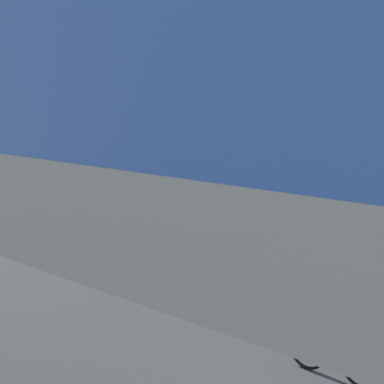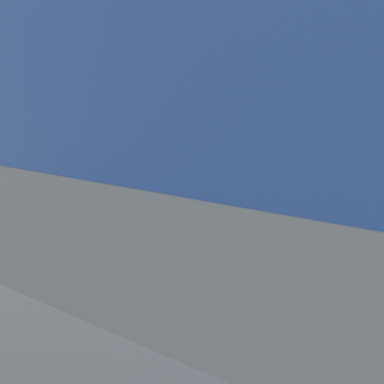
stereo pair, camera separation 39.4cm
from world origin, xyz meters
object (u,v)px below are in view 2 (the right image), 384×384
object	(u,v)px
parked_van	(16,194)
pedestrian	(60,184)
city_bus	(180,183)
bicycle_red	(342,332)
bicycle_blue	(323,362)

from	to	relation	value
parked_van	pedestrian	distance (m)	3.68
city_bus	parked_van	xyz separation A→B (m)	(5.99, 3.14, -0.70)
parked_van	bicycle_red	size ratio (longest dim) A/B	2.71
city_bus	bicycle_red	size ratio (longest dim) A/B	6.52
bicycle_red	city_bus	bearing A→B (deg)	-30.11
bicycle_red	bicycle_blue	size ratio (longest dim) A/B	1.00
city_bus	pedestrian	distance (m)	7.57
city_bus	bicycle_red	distance (m)	9.40
parked_van	bicycle_blue	xyz separation A→B (m)	(-14.13, 2.81, -0.81)
city_bus	bicycle_blue	distance (m)	10.20
parked_van	bicycle_red	xyz separation A→B (m)	(-14.02, 1.52, -0.81)
bicycle_blue	pedestrian	distance (m)	16.82
bicycle_blue	city_bus	bearing A→B (deg)	-36.18
bicycle_red	bicycle_blue	world-z (taller)	same
bicycle_red	pedestrian	bearing A→B (deg)	-17.37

